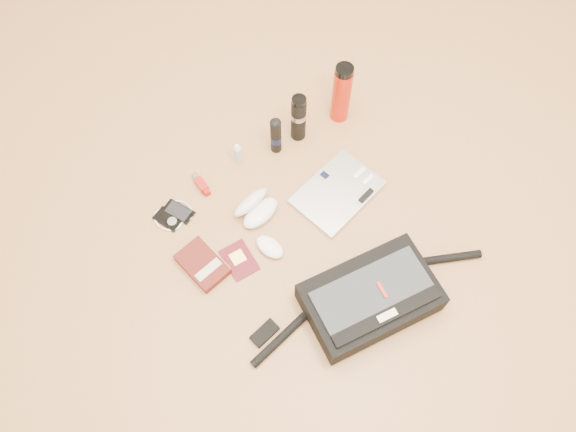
# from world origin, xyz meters

# --- Properties ---
(ground) EXTENTS (4.00, 4.00, 0.00)m
(ground) POSITION_xyz_m (0.00, 0.00, 0.00)
(ground) COLOR #AA7647
(ground) RESTS_ON ground
(messenger_bag) EXTENTS (0.92, 0.35, 0.13)m
(messenger_bag) POSITION_xyz_m (0.04, -0.30, 0.06)
(messenger_bag) COLOR black
(messenger_bag) RESTS_ON ground
(laptop) EXTENTS (0.37, 0.29, 0.03)m
(laptop) POSITION_xyz_m (0.22, 0.11, 0.01)
(laptop) COLOR #B7B7B9
(laptop) RESTS_ON ground
(book) EXTENTS (0.15, 0.20, 0.03)m
(book) POSITION_xyz_m (-0.37, 0.16, 0.02)
(book) COLOR #4D150F
(book) RESTS_ON ground
(passport) EXTENTS (0.11, 0.15, 0.01)m
(passport) POSITION_xyz_m (-0.25, 0.10, 0.00)
(passport) COLOR #521017
(passport) RESTS_ON ground
(mouse) EXTENTS (0.10, 0.13, 0.04)m
(mouse) POSITION_xyz_m (-0.13, 0.07, 0.02)
(mouse) COLOR white
(mouse) RESTS_ON ground
(sunglasses_case) EXTENTS (0.19, 0.17, 0.09)m
(sunglasses_case) POSITION_xyz_m (-0.08, 0.23, 0.03)
(sunglasses_case) COLOR white
(sunglasses_case) RESTS_ON ground
(ipod) EXTENTS (0.12, 0.12, 0.01)m
(ipod) POSITION_xyz_m (-0.38, 0.39, 0.01)
(ipod) COLOR black
(ipod) RESTS_ON ground
(phone) EXTENTS (0.12, 0.13, 0.01)m
(phone) POSITION_xyz_m (-0.33, 0.40, 0.01)
(phone) COLOR black
(phone) RESTS_ON ground
(inhaler) EXTENTS (0.03, 0.11, 0.03)m
(inhaler) POSITION_xyz_m (-0.20, 0.45, 0.01)
(inhaler) COLOR #A01813
(inhaler) RESTS_ON ground
(spray_bottle) EXTENTS (0.03, 0.03, 0.11)m
(spray_bottle) POSITION_xyz_m (-0.01, 0.46, 0.05)
(spray_bottle) COLOR #96B8D2
(spray_bottle) RESTS_ON ground
(aerosol_can) EXTENTS (0.06, 0.06, 0.19)m
(aerosol_can) POSITION_xyz_m (0.15, 0.42, 0.09)
(aerosol_can) COLOR black
(aerosol_can) RESTS_ON ground
(thermos_black) EXTENTS (0.07, 0.07, 0.23)m
(thermos_black) POSITION_xyz_m (0.26, 0.43, 0.12)
(thermos_black) COLOR black
(thermos_black) RESTS_ON ground
(thermos_red) EXTENTS (0.10, 0.10, 0.29)m
(thermos_red) POSITION_xyz_m (0.46, 0.41, 0.14)
(thermos_red) COLOR #B71D0B
(thermos_red) RESTS_ON ground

